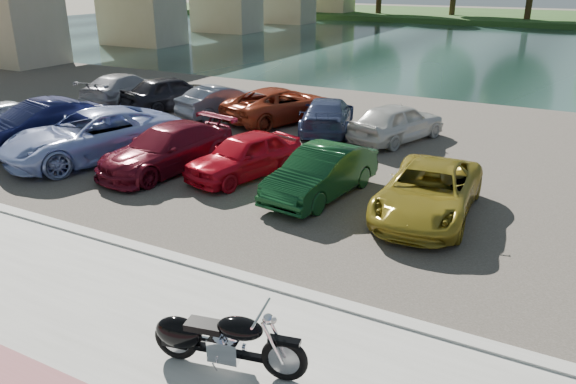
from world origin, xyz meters
name	(u,v)px	position (x,y,z in m)	size (l,w,h in m)	color
ground	(204,349)	(0.00, 0.00, 0.00)	(200.00, 200.00, 0.00)	#595447
kerb	(269,286)	(0.00, 2.00, 0.07)	(60.00, 0.30, 0.14)	#A09F97
parking_lot	(413,157)	(0.00, 11.00, 0.02)	(60.00, 18.00, 0.04)	#3E3932
river	(527,52)	(0.00, 40.00, 0.00)	(120.00, 40.00, 0.00)	#182B28
far_bank	(561,19)	(0.00, 72.00, 0.30)	(120.00, 24.00, 0.60)	#244017
motorcycle	(214,339)	(0.46, -0.33, 0.56)	(2.30, 0.87, 1.05)	black
car_1	(40,125)	(-11.06, 6.17, 0.79)	(1.58, 4.54, 1.49)	#121538
car_2	(93,135)	(-8.57, 6.06, 0.79)	(2.49, 5.41, 1.50)	#98A8DD
car_3	(167,149)	(-5.91, 6.32, 0.69)	(1.81, 4.45, 1.29)	maroon
car_4	(245,155)	(-3.64, 6.91, 0.66)	(1.47, 3.65, 1.24)	red
car_5	(321,173)	(-1.11, 6.57, 0.67)	(1.33, 3.81, 1.26)	#0F371A
car_6	(428,191)	(1.63, 6.63, 0.65)	(2.02, 4.39, 1.22)	olive
car_7	(124,88)	(-13.42, 12.48, 0.70)	(1.84, 4.54, 1.32)	#929199
car_8	(171,92)	(-10.90, 12.59, 0.75)	(1.68, 4.17, 1.42)	black
car_9	(222,101)	(-8.35, 12.61, 0.65)	(1.29, 3.70, 1.22)	slate
car_10	(281,104)	(-5.84, 12.94, 0.70)	(2.17, 4.72, 1.31)	#983219
car_11	(327,115)	(-3.60, 12.39, 0.66)	(1.73, 4.26, 1.24)	navy
car_12	(397,122)	(-1.02, 12.43, 0.70)	(1.56, 3.88, 1.32)	silver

